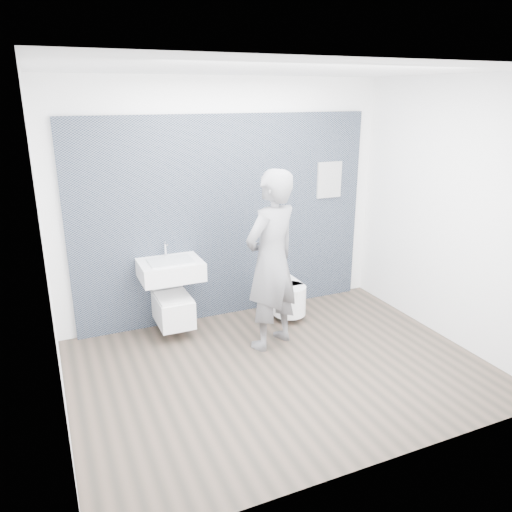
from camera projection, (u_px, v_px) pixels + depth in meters
name	position (u px, v px, depth m)	size (l,w,h in m)	color
ground	(280.00, 368.00, 4.98)	(4.00, 4.00, 0.00)	brown
room_shell	(283.00, 196.00, 4.44)	(4.00, 4.00, 4.00)	white
tile_wall	(228.00, 312.00, 6.26)	(3.60, 0.06, 2.40)	black
washbasin	(171.00, 269.00, 5.48)	(0.67, 0.51, 0.51)	white
toilet_square	(173.00, 307.00, 5.61)	(0.38, 0.54, 0.72)	white
toilet_rounded	(285.00, 296.00, 6.09)	(0.40, 0.67, 0.36)	white
info_placard	(324.00, 296.00, 6.74)	(0.34, 0.03, 0.45)	silver
visitor	(271.00, 261.00, 5.16)	(0.70, 0.46, 1.91)	slate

